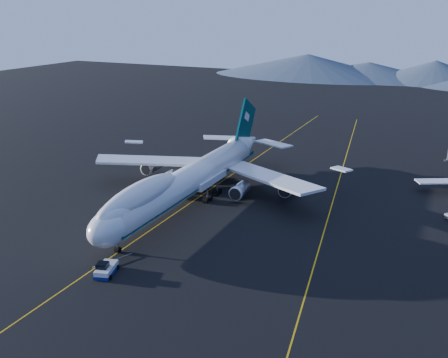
% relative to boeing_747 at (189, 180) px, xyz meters
% --- Properties ---
extents(ground, '(500.00, 500.00, 0.00)m').
position_rel_boeing_747_xyz_m(ground, '(-0.00, -0.03, -5.81)').
color(ground, black).
rests_on(ground, ground).
extents(taxiway_line_main, '(0.25, 220.00, 0.01)m').
position_rel_boeing_747_xyz_m(taxiway_line_main, '(-0.00, -0.03, -5.80)').
color(taxiway_line_main, '#CA990B').
rests_on(taxiway_line_main, ground).
extents(taxiway_line_side, '(28.08, 198.09, 0.01)m').
position_rel_boeing_747_xyz_m(taxiway_line_side, '(30.00, 9.97, -5.80)').
color(taxiway_line_side, '#CA990B').
rests_on(taxiway_line_side, ground).
extents(boeing_747, '(59.62, 72.43, 19.37)m').
position_rel_boeing_747_xyz_m(boeing_747, '(0.00, 0.00, 0.00)').
color(boeing_747, silver).
rests_on(boeing_747, ground).
extents(pushback_tug, '(4.03, 5.68, 2.24)m').
position_rel_boeing_747_xyz_m(pushback_tug, '(3.00, -33.62, -5.11)').
color(pushback_tug, silver).
rests_on(pushback_tug, ground).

